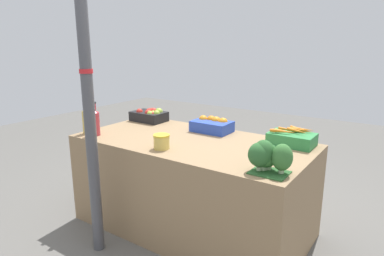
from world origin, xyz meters
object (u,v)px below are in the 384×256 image
(carrot_crate, at_px, (292,138))
(pickle_jar, at_px, (162,142))
(orange_crate, at_px, (212,125))
(broccoli_pile, at_px, (268,156))
(juice_bottle_ruby, at_px, (95,122))
(juice_bottle_golden, at_px, (86,121))
(apple_crate, at_px, (150,115))
(support_pole, at_px, (87,89))

(carrot_crate, height_order, pickle_jar, carrot_crate)
(orange_crate, xyz_separation_m, broccoli_pile, (0.78, -0.64, 0.04))
(orange_crate, relative_size, pickle_jar, 2.72)
(carrot_crate, bearing_deg, juice_bottle_ruby, -155.62)
(orange_crate, bearing_deg, juice_bottle_golden, -141.82)
(juice_bottle_golden, bearing_deg, apple_crate, 78.19)
(apple_crate, bearing_deg, carrot_crate, 0.08)
(carrot_crate, height_order, broccoli_pile, broccoli_pile)
(apple_crate, relative_size, juice_bottle_golden, 1.26)
(support_pole, distance_m, apple_crate, 1.11)
(carrot_crate, bearing_deg, orange_crate, 179.11)
(juice_bottle_golden, relative_size, pickle_jar, 2.16)
(broccoli_pile, bearing_deg, carrot_crate, 95.48)
(carrot_crate, relative_size, juice_bottle_ruby, 1.17)
(carrot_crate, distance_m, pickle_jar, 0.99)
(support_pole, relative_size, juice_bottle_golden, 9.21)
(support_pole, height_order, juice_bottle_ruby, support_pole)
(support_pole, distance_m, broccoli_pile, 1.28)
(apple_crate, height_order, carrot_crate, same)
(carrot_crate, xyz_separation_m, pickle_jar, (-0.76, -0.63, -0.00))
(juice_bottle_ruby, bearing_deg, broccoli_pile, 1.08)
(juice_bottle_golden, bearing_deg, broccoli_pile, 1.01)
(juice_bottle_golden, height_order, juice_bottle_ruby, juice_bottle_ruby)
(apple_crate, height_order, broccoli_pile, broccoli_pile)
(support_pole, xyz_separation_m, broccoli_pile, (1.17, 0.36, -0.35))
(juice_bottle_ruby, bearing_deg, support_pole, -43.31)
(broccoli_pile, xyz_separation_m, pickle_jar, (-0.82, -0.00, -0.05))
(broccoli_pile, height_order, juice_bottle_ruby, juice_bottle_ruby)
(broccoli_pile, bearing_deg, pickle_jar, -179.94)
(broccoli_pile, bearing_deg, juice_bottle_ruby, -178.92)
(carrot_crate, relative_size, broccoli_pile, 1.28)
(carrot_crate, height_order, juice_bottle_ruby, juice_bottle_ruby)
(juice_bottle_golden, bearing_deg, carrot_crate, 22.85)
(apple_crate, xyz_separation_m, juice_bottle_ruby, (-0.03, -0.66, 0.06))
(support_pole, relative_size, apple_crate, 7.30)
(juice_bottle_golden, relative_size, juice_bottle_ruby, 0.93)
(orange_crate, xyz_separation_m, carrot_crate, (0.71, -0.01, -0.00))
(support_pole, xyz_separation_m, juice_bottle_ruby, (-0.35, 0.33, -0.34))
(juice_bottle_ruby, bearing_deg, apple_crate, 87.59)
(apple_crate, distance_m, pickle_jar, 0.92)
(apple_crate, relative_size, juice_bottle_ruby, 1.17)
(apple_crate, distance_m, orange_crate, 0.72)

